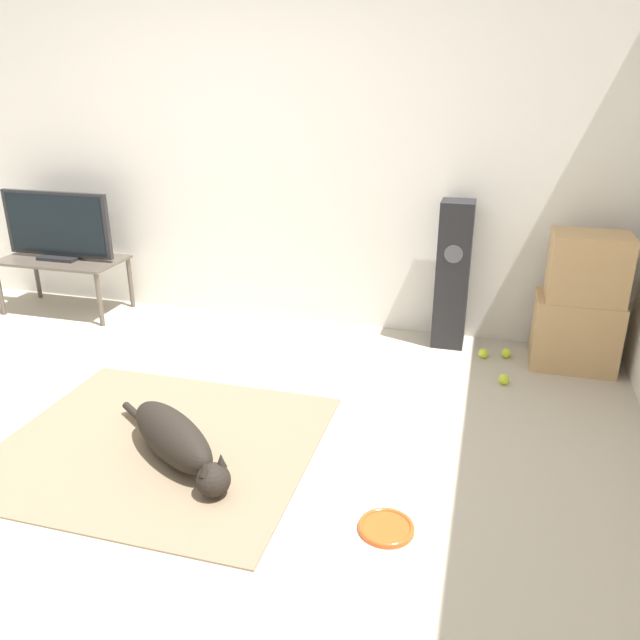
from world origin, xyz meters
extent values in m
plane|color=#BCB29E|center=(0.00, 0.00, 0.00)|extent=(12.00, 12.00, 0.00)
cube|color=silver|center=(0.00, 2.10, 1.27)|extent=(8.00, 0.06, 2.55)
cube|color=#847056|center=(0.11, 0.19, 0.01)|extent=(1.58, 1.40, 0.01)
ellipsoid|color=black|center=(0.25, 0.09, 0.13)|extent=(0.68, 0.56, 0.25)
sphere|color=black|center=(0.56, -0.13, 0.09)|extent=(0.16, 0.16, 0.16)
cone|color=black|center=(0.59, -0.09, 0.18)|extent=(0.05, 0.05, 0.07)
cone|color=black|center=(0.54, -0.16, 0.18)|extent=(0.05, 0.05, 0.07)
cylinder|color=black|center=(-0.12, 0.34, 0.07)|extent=(0.20, 0.16, 0.04)
cylinder|color=#DB511E|center=(1.34, -0.14, 0.01)|extent=(0.23, 0.23, 0.02)
torus|color=#DB511E|center=(1.34, -0.14, 0.02)|extent=(0.24, 0.24, 0.02)
cube|color=tan|center=(2.23, 1.76, 0.23)|extent=(0.52, 0.36, 0.46)
cube|color=tan|center=(2.24, 1.75, 0.67)|extent=(0.46, 0.32, 0.42)
cube|color=black|center=(1.43, 1.90, 0.50)|extent=(0.22, 0.22, 1.01)
cylinder|color=#4C4C51|center=(1.43, 1.79, 0.68)|extent=(0.12, 0.00, 0.12)
cube|color=brown|center=(-1.56, 1.76, 0.42)|extent=(0.95, 0.49, 0.02)
cylinder|color=brown|center=(-2.01, 1.54, 0.21)|extent=(0.04, 0.04, 0.41)
cylinder|color=brown|center=(-1.12, 1.54, 0.21)|extent=(0.04, 0.04, 0.41)
cylinder|color=brown|center=(-2.01, 1.97, 0.21)|extent=(0.04, 0.04, 0.41)
cylinder|color=brown|center=(-1.12, 1.97, 0.21)|extent=(0.04, 0.04, 0.41)
cube|color=#232326|center=(-1.56, 1.76, 0.45)|extent=(0.32, 0.20, 0.03)
cube|color=#232326|center=(-1.56, 1.76, 0.71)|extent=(0.90, 0.04, 0.50)
cube|color=black|center=(-1.56, 1.75, 0.71)|extent=(0.83, 0.01, 0.45)
sphere|color=#C6E033|center=(1.81, 1.36, 0.03)|extent=(0.07, 0.07, 0.07)
sphere|color=#C6E033|center=(1.83, 1.76, 0.03)|extent=(0.07, 0.07, 0.07)
sphere|color=#C6E033|center=(1.68, 1.72, 0.03)|extent=(0.07, 0.07, 0.07)
camera|label=1|loc=(1.64, -2.23, 1.77)|focal=35.00mm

